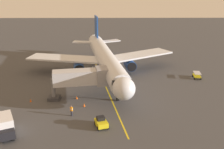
# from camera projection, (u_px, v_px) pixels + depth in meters

# --- Properties ---
(ground_plane) EXTENTS (220.00, 220.00, 0.00)m
(ground_plane) POSITION_uv_depth(u_px,v_px,m) (99.00, 76.00, 59.04)
(ground_plane) COLOR #424244
(apron_lead_in_line) EXTENTS (6.92, 39.48, 0.01)m
(apron_lead_in_line) POSITION_uv_depth(u_px,v_px,m) (105.00, 86.00, 53.71)
(apron_lead_in_line) COLOR yellow
(apron_lead_in_line) RESTS_ON ground
(airplane) EXTENTS (34.32, 40.22, 11.50)m
(airplane) POSITION_uv_depth(u_px,v_px,m) (105.00, 58.00, 58.37)
(airplane) COLOR silver
(airplane) RESTS_ON ground
(jet_bridge) EXTENTS (11.52, 4.60, 5.40)m
(jet_bridge) POSITION_uv_depth(u_px,v_px,m) (85.00, 77.00, 47.03)
(jet_bridge) COLOR #B7B7BC
(jet_bridge) RESTS_ON ground
(ground_crew_marshaller) EXTENTS (0.47, 0.43, 1.71)m
(ground_crew_marshaller) POSITION_uv_depth(u_px,v_px,m) (72.00, 111.00, 41.06)
(ground_crew_marshaller) COLOR #23232D
(ground_crew_marshaller) RESTS_ON ground
(box_truck_near_nose) EXTENTS (3.76, 4.99, 2.62)m
(box_truck_near_nose) POSITION_uv_depth(u_px,v_px,m) (5.00, 126.00, 35.68)
(box_truck_near_nose) COLOR black
(box_truck_near_nose) RESTS_ON ground
(tug_portside) EXTENTS (2.15, 2.65, 1.50)m
(tug_portside) POSITION_uv_depth(u_px,v_px,m) (101.00, 122.00, 37.91)
(tug_portside) COLOR yellow
(tug_portside) RESTS_ON ground
(baggage_cart_starboard_side) EXTENTS (1.82, 2.75, 1.27)m
(baggage_cart_starboard_side) POSITION_uv_depth(u_px,v_px,m) (197.00, 75.00, 57.79)
(baggage_cart_starboard_side) COLOR yellow
(baggage_cart_starboard_side) RESTS_ON ground
(safety_cone_nose_left) EXTENTS (0.32, 0.32, 0.55)m
(safety_cone_nose_left) POSITION_uv_depth(u_px,v_px,m) (84.00, 105.00, 44.40)
(safety_cone_nose_left) COLOR #F2590F
(safety_cone_nose_left) RESTS_ON ground
(safety_cone_nose_right) EXTENTS (0.32, 0.32, 0.55)m
(safety_cone_nose_right) POSITION_uv_depth(u_px,v_px,m) (31.00, 100.00, 46.19)
(safety_cone_nose_right) COLOR #F2590F
(safety_cone_nose_right) RESTS_ON ground
(safety_cone_wing_port) EXTENTS (0.32, 0.32, 0.55)m
(safety_cone_wing_port) POSITION_uv_depth(u_px,v_px,m) (77.00, 97.00, 47.41)
(safety_cone_wing_port) COLOR #F2590F
(safety_cone_wing_port) RESTS_ON ground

